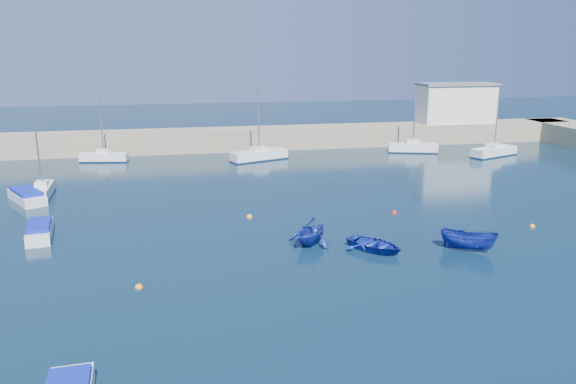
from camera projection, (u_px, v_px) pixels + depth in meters
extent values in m
plane|color=#0B2133|center=(340.00, 309.00, 27.22)|extent=(220.00, 220.00, 0.00)
cube|color=gray|center=(234.00, 139.00, 70.56)|extent=(96.00, 4.50, 2.60)
cube|color=silver|center=(456.00, 104.00, 75.49)|extent=(10.00, 4.00, 5.00)
cube|color=silver|center=(42.00, 192.00, 47.71)|extent=(1.63, 5.05, 0.99)
cylinder|color=#B7BABC|center=(38.00, 153.00, 46.88)|extent=(0.15, 0.15, 5.73)
cube|color=silver|center=(104.00, 157.00, 62.87)|extent=(5.35, 2.34, 1.00)
cylinder|color=#B7BABC|center=(101.00, 126.00, 62.01)|extent=(0.15, 0.15, 5.96)
cube|color=silver|center=(259.00, 156.00, 63.67)|extent=(6.86, 4.14, 1.10)
cylinder|color=#B7BABC|center=(259.00, 117.00, 62.59)|extent=(0.16, 0.16, 7.63)
cube|color=silver|center=(413.00, 148.00, 68.56)|extent=(6.08, 3.35, 1.11)
cylinder|color=#B7BABC|center=(415.00, 116.00, 67.59)|extent=(0.17, 0.17, 6.74)
cube|color=silver|center=(494.00, 152.00, 66.15)|extent=(6.58, 4.06, 1.06)
cylinder|color=#B7BABC|center=(497.00, 116.00, 65.11)|extent=(0.15, 0.15, 7.34)
cube|color=silver|center=(40.00, 232.00, 37.47)|extent=(2.03, 4.40, 0.76)
cube|color=#0D1F95|center=(39.00, 225.00, 37.34)|extent=(1.82, 3.34, 0.28)
cube|color=silver|center=(27.00, 197.00, 46.37)|extent=(3.94, 5.22, 0.75)
cube|color=#0D1F95|center=(26.00, 191.00, 46.24)|extent=(3.26, 4.09, 0.28)
imported|color=navy|center=(375.00, 245.00, 35.05)|extent=(4.39, 4.58, 0.77)
imported|color=navy|center=(311.00, 231.00, 36.08)|extent=(4.41, 4.42, 1.77)
imported|color=navy|center=(469.00, 241.00, 34.96)|extent=(3.58, 3.08, 1.34)
sphere|color=orange|center=(139.00, 288.00, 29.69)|extent=(0.42, 0.42, 0.42)
sphere|color=#AE1D0D|center=(394.00, 213.00, 43.18)|extent=(0.46, 0.46, 0.46)
sphere|color=orange|center=(532.00, 227.00, 39.92)|extent=(0.39, 0.39, 0.39)
sphere|color=orange|center=(249.00, 217.00, 42.14)|extent=(0.46, 0.46, 0.46)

